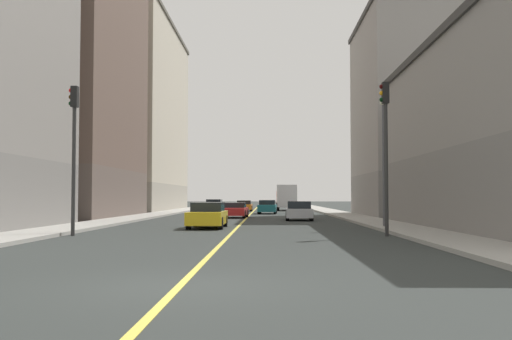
# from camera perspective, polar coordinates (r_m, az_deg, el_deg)

# --- Properties ---
(ground_plane) EXTENTS (400.00, 400.00, 0.00)m
(ground_plane) POSITION_cam_1_polar(r_m,az_deg,el_deg) (11.17, -7.42, -11.13)
(ground_plane) COLOR #2D3230
(ground_plane) RESTS_ON ground
(sidewalk_left) EXTENTS (2.70, 168.00, 0.15)m
(sidewalk_left) POSITION_cam_1_polar(r_m,az_deg,el_deg) (60.33, 7.58, -4.10)
(sidewalk_left) COLOR #9E9B93
(sidewalk_left) RESTS_ON ground
(sidewalk_right) EXTENTS (2.70, 168.00, 0.15)m
(sidewalk_right) POSITION_cam_1_polar(r_m,az_deg,el_deg) (60.78, -8.40, -4.08)
(sidewalk_right) COLOR #9E9B93
(sidewalk_right) RESTS_ON ground
(lane_center_stripe) EXTENTS (0.16, 154.00, 0.01)m
(lane_center_stripe) POSITION_cam_1_polar(r_m,az_deg,el_deg) (59.97, -0.44, -4.19)
(lane_center_stripe) COLOR #E5D14C
(lane_center_stripe) RESTS_ON ground
(building_left_mid) EXTENTS (8.50, 14.43, 17.06)m
(building_left_mid) POSITION_cam_1_polar(r_m,az_deg,el_deg) (52.07, 14.74, 5.07)
(building_left_mid) COLOR gray
(building_left_mid) RESTS_ON ground
(building_right_midblock) EXTENTS (8.50, 17.63, 24.10)m
(building_right_midblock) POSITION_cam_1_polar(r_m,az_deg,el_deg) (50.08, -17.15, 9.49)
(building_right_midblock) COLOR brown
(building_right_midblock) RESTS_ON ground
(building_right_distant) EXTENTS (8.50, 26.02, 22.42)m
(building_right_distant) POSITION_cam_1_polar(r_m,az_deg,el_deg) (72.64, -11.24, 5.00)
(building_right_distant) COLOR #9D9688
(building_right_distant) RESTS_ON ground
(traffic_light_left_near) EXTENTS (0.40, 0.32, 6.53)m
(traffic_light_left_near) POSITION_cam_1_polar(r_m,az_deg,el_deg) (25.49, 12.46, 3.13)
(traffic_light_left_near) COLOR #2D2D2D
(traffic_light_left_near) RESTS_ON ground
(traffic_light_right_near) EXTENTS (0.40, 0.32, 6.40)m
(traffic_light_right_near) POSITION_cam_1_polar(r_m,az_deg,el_deg) (26.33, -17.27, 2.86)
(traffic_light_right_near) COLOR #2D2D2D
(traffic_light_right_near) RESTS_ON ground
(street_lamp_left_near) EXTENTS (0.36, 0.36, 6.62)m
(street_lamp_left_near) POSITION_cam_1_polar(r_m,az_deg,el_deg) (31.15, 12.27, 2.13)
(street_lamp_left_near) COLOR #4C4C51
(street_lamp_left_near) RESTS_ON ground
(car_red) EXTENTS (2.01, 4.50, 1.20)m
(car_red) POSITION_cam_1_polar(r_m,az_deg,el_deg) (46.63, -2.03, -3.93)
(car_red) COLOR red
(car_red) RESTS_ON ground
(car_black) EXTENTS (1.90, 4.45, 1.39)m
(car_black) POSITION_cam_1_polar(r_m,az_deg,el_deg) (63.26, -4.06, -3.51)
(car_black) COLOR black
(car_black) RESTS_ON ground
(car_yellow) EXTENTS (1.89, 4.54, 1.36)m
(car_yellow) POSITION_cam_1_polar(r_m,az_deg,el_deg) (31.33, -4.71, -4.41)
(car_yellow) COLOR gold
(car_yellow) RESTS_ON ground
(car_orange) EXTENTS (1.82, 4.54, 1.24)m
(car_orange) POSITION_cam_1_polar(r_m,az_deg,el_deg) (67.75, -1.15, -3.49)
(car_orange) COLOR orange
(car_orange) RESTS_ON ground
(car_silver) EXTENTS (1.98, 4.01, 1.34)m
(car_silver) POSITION_cam_1_polar(r_m,az_deg,el_deg) (41.70, 4.20, -4.00)
(car_silver) COLOR silver
(car_silver) RESTS_ON ground
(car_teal) EXTENTS (1.93, 4.45, 1.34)m
(car_teal) POSITION_cam_1_polar(r_m,az_deg,el_deg) (57.62, 1.11, -3.61)
(car_teal) COLOR #196670
(car_teal) RESTS_ON ground
(box_truck) EXTENTS (2.39, 7.21, 3.06)m
(box_truck) POSITION_cam_1_polar(r_m,az_deg,el_deg) (71.65, 2.96, -2.64)
(box_truck) COLOR maroon
(box_truck) RESTS_ON ground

